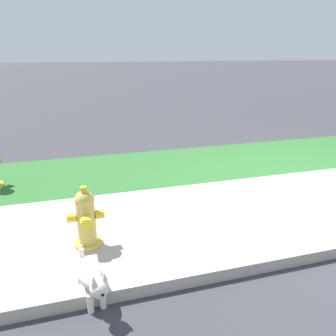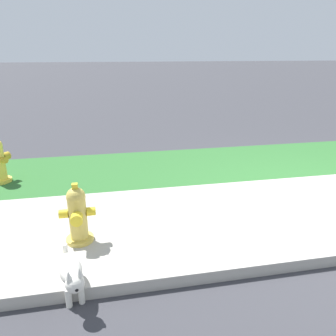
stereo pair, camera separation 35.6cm
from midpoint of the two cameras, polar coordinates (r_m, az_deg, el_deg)
ground_plane at (r=4.83m, az=28.14°, el=-5.88°), size 120.00×120.00×0.00m
sidewalk_pavement at (r=4.83m, az=28.15°, el=-5.83°), size 18.00×1.96×0.01m
grass_verge at (r=6.30m, az=17.51°, el=1.31°), size 18.00×1.87×0.01m
fire_hydrant_by_grass_verge at (r=3.46m, az=-12.61°, el=-8.09°), size 0.36×0.33×0.66m
small_white_dog at (r=2.77m, az=-12.86°, el=-17.45°), size 0.27×0.54×0.41m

